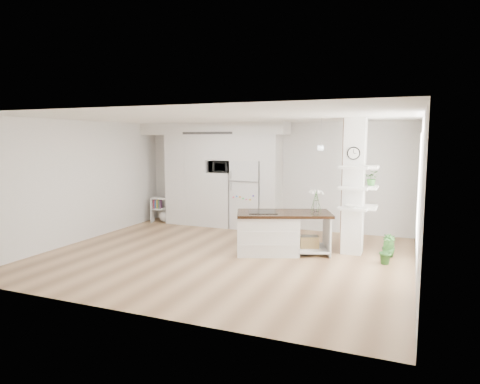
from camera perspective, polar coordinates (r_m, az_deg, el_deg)
The scene contains 14 objects.
floor at distance 8.53m, azimuth -2.13°, elevation -8.52°, with size 7.00×6.00×0.01m, color tan.
room at distance 8.22m, azimuth -2.19°, elevation 4.03°, with size 7.04×6.04×2.72m.
cabinet_wall at distance 11.27m, azimuth -3.30°, elevation 3.08°, with size 4.00×0.71×2.70m.
refrigerator at distance 10.98m, azimuth 1.11°, elevation -0.32°, with size 0.78×0.69×1.75m.
column at distance 8.72m, azimuth 15.40°, elevation 0.63°, with size 0.69×0.90×2.70m.
window at distance 7.82m, azimuth 22.73°, elevation 0.70°, with size 2.40×2.40×0.00m, color white.
pendant_light at distance 7.81m, azimuth 9.75°, elevation 5.71°, with size 0.12×0.12×0.10m, color white.
kitchen_island at distance 8.66m, azimuth 4.48°, elevation -5.28°, with size 2.05×1.50×1.41m.
bookshelf at distance 12.01m, azimuth -10.20°, elevation -2.56°, with size 0.65×0.48×0.69m.
floor_plant_a at distance 8.36m, azimuth 18.98°, elevation -7.50°, with size 0.27×0.22×0.49m, color #2D6227.
floor_plant_b at distance 8.91m, azimuth 19.19°, elevation -6.77°, with size 0.25×0.25×0.44m, color #2D6227.
microwave at distance 11.15m, azimuth -2.60°, elevation 3.37°, with size 0.54×0.37×0.30m, color #2D2D2D.
shelf_plant at distance 8.85m, azimuth 17.18°, elevation 1.79°, with size 0.27×0.23×0.30m, color #2D6227.
decor_bowl at distance 8.55m, azimuth 14.61°, elevation -1.84°, with size 0.22×0.22×0.05m, color white.
Camera 1 is at (3.39, -7.48, 2.30)m, focal length 32.00 mm.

